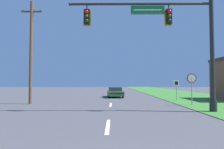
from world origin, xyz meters
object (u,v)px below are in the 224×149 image
at_px(car_ahead, 115,92).
at_px(stop_sign, 192,82).
at_px(utility_pole_near, 31,50).
at_px(signal_mast, 176,38).
at_px(route_sign_post, 176,85).

bearing_deg(car_ahead, stop_sign, -57.25).
distance_m(car_ahead, stop_sign, 11.16).
bearing_deg(utility_pole_near, signal_mast, -22.44).
relative_size(stop_sign, utility_pole_near, 0.28).
bearing_deg(signal_mast, route_sign_post, 72.70).
height_order(car_ahead, stop_sign, stop_sign).
bearing_deg(stop_sign, utility_pole_near, 175.16).
relative_size(signal_mast, route_sign_post, 4.55).
bearing_deg(stop_sign, route_sign_post, 87.36).
height_order(signal_mast, utility_pole_near, utility_pole_near).
relative_size(car_ahead, utility_pole_near, 0.52).
bearing_deg(stop_sign, signal_mast, -123.42).
bearing_deg(utility_pole_near, stop_sign, -4.84).
xyz_separation_m(car_ahead, stop_sign, (6.00, -9.33, 1.26)).
xyz_separation_m(signal_mast, route_sign_post, (2.47, 7.93, -3.12)).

